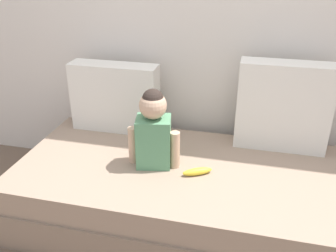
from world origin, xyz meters
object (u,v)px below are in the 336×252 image
throw_pillow_right (283,107)px  throw_pillow_left (115,97)px  banana (197,171)px  toddler (153,130)px  couch (181,194)px

throw_pillow_right → throw_pillow_left: bearing=180.0°
throw_pillow_right → banana: (-0.44, -0.44, -0.25)m
toddler → banana: bearing=-11.4°
throw_pillow_left → toddler: bearing=-45.9°
throw_pillow_left → throw_pillow_right: (1.08, 0.00, 0.04)m
throw_pillow_right → banana: bearing=-135.0°
throw_pillow_left → couch: bearing=-35.2°
throw_pillow_left → throw_pillow_right: bearing=0.0°
toddler → banana: size_ratio=2.71×
banana → throw_pillow_left: bearing=145.4°
toddler → banana: toddler is taller
throw_pillow_right → banana: throw_pillow_right is taller
throw_pillow_left → toddler: toddler is taller
couch → throw_pillow_right: (0.54, 0.38, 0.46)m
toddler → banana: (0.26, -0.05, -0.20)m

